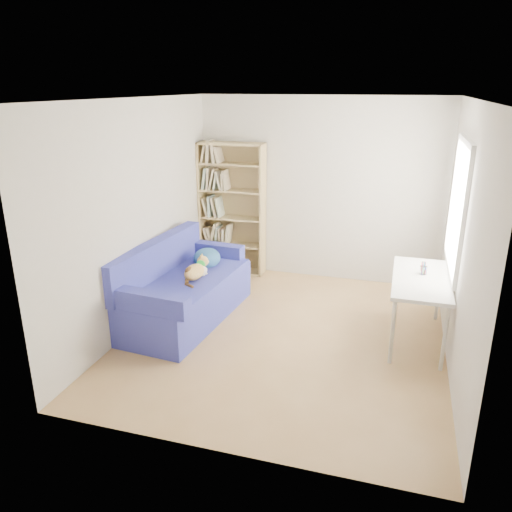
{
  "coord_description": "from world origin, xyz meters",
  "views": [
    {
      "loc": [
        1.14,
        -4.99,
        2.74
      ],
      "look_at": [
        -0.41,
        0.24,
        0.85
      ],
      "focal_mm": 35.0,
      "sensor_mm": 36.0,
      "label": 1
    }
  ],
  "objects": [
    {
      "name": "ground",
      "position": [
        0.0,
        0.0,
        0.0
      ],
      "size": [
        4.0,
        4.0,
        0.0
      ],
      "primitive_type": "plane",
      "color": "#9D7647",
      "rests_on": "ground"
    },
    {
      "name": "room_shell",
      "position": [
        0.1,
        0.03,
        1.64
      ],
      "size": [
        3.54,
        4.04,
        2.62
      ],
      "color": "silver",
      "rests_on": "ground"
    },
    {
      "name": "sofa",
      "position": [
        -1.31,
        0.13,
        0.36
      ],
      "size": [
        1.09,
        2.02,
        0.96
      ],
      "rotation": [
        0.0,
        0.0,
        -0.09
      ],
      "color": "navy",
      "rests_on": "ground"
    },
    {
      "name": "bookshelf",
      "position": [
        -1.25,
        1.83,
        0.9
      ],
      "size": [
        0.97,
        0.3,
        1.95
      ],
      "color": "tan",
      "rests_on": "ground"
    },
    {
      "name": "desk",
      "position": [
        1.43,
        0.35,
        0.68
      ],
      "size": [
        0.6,
        1.31,
        0.75
      ],
      "color": "white",
      "rests_on": "ground"
    },
    {
      "name": "pen_cup",
      "position": [
        1.45,
        0.46,
        0.81
      ],
      "size": [
        0.08,
        0.08,
        0.15
      ],
      "color": "white",
      "rests_on": "desk"
    }
  ]
}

